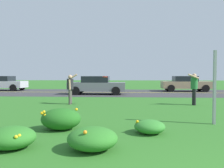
{
  "coord_description": "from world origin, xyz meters",
  "views": [
    {
      "loc": [
        -1.73,
        -1.64,
        1.5
      ],
      "look_at": [
        -2.36,
        8.08,
        1.13
      ],
      "focal_mm": 35.91,
      "sensor_mm": 36.0,
      "label": 1
    }
  ],
  "objects_px": {
    "car_gray_center_left": "(97,85)",
    "frisbee_red": "(105,77)",
    "sign_post_near_path": "(214,87)",
    "car_silver_leftmost": "(2,83)",
    "person_thrower_dark_shirt": "(70,87)",
    "car_tan_center_right": "(186,84)",
    "person_catcher_green_shirt": "(194,86)"
  },
  "relations": [
    {
      "from": "car_gray_center_left",
      "to": "frisbee_red",
      "type": "bearing_deg",
      "value": -78.87
    },
    {
      "from": "car_gray_center_left",
      "to": "car_tan_center_right",
      "type": "distance_m",
      "value": 8.89
    },
    {
      "from": "person_thrower_dark_shirt",
      "to": "car_gray_center_left",
      "type": "distance_m",
      "value": 6.33
    },
    {
      "from": "person_catcher_green_shirt",
      "to": "car_silver_leftmost",
      "type": "distance_m",
      "value": 18.82
    },
    {
      "from": "sign_post_near_path",
      "to": "person_thrower_dark_shirt",
      "type": "xyz_separation_m",
      "value": [
        -5.63,
        4.48,
        -0.22
      ]
    },
    {
      "from": "person_catcher_green_shirt",
      "to": "car_silver_leftmost",
      "type": "bearing_deg",
      "value": 147.45
    },
    {
      "from": "sign_post_near_path",
      "to": "frisbee_red",
      "type": "xyz_separation_m",
      "value": [
        -3.79,
        4.25,
        0.3
      ]
    },
    {
      "from": "frisbee_red",
      "to": "car_silver_leftmost",
      "type": "relative_size",
      "value": 0.06
    },
    {
      "from": "person_catcher_green_shirt",
      "to": "car_gray_center_left",
      "type": "distance_m",
      "value": 8.53
    },
    {
      "from": "sign_post_near_path",
      "to": "person_catcher_green_shirt",
      "type": "relative_size",
      "value": 1.42
    },
    {
      "from": "person_thrower_dark_shirt",
      "to": "car_silver_leftmost",
      "type": "distance_m",
      "value": 13.93
    },
    {
      "from": "person_thrower_dark_shirt",
      "to": "person_catcher_green_shirt",
      "type": "distance_m",
      "value": 6.36
    },
    {
      "from": "person_thrower_dark_shirt",
      "to": "person_catcher_green_shirt",
      "type": "bearing_deg",
      "value": 0.44
    },
    {
      "from": "frisbee_red",
      "to": "person_thrower_dark_shirt",
      "type": "bearing_deg",
      "value": 172.75
    },
    {
      "from": "sign_post_near_path",
      "to": "car_silver_leftmost",
      "type": "relative_size",
      "value": 0.51
    },
    {
      "from": "car_silver_leftmost",
      "to": "car_tan_center_right",
      "type": "relative_size",
      "value": 1.0
    },
    {
      "from": "person_thrower_dark_shirt",
      "to": "car_silver_leftmost",
      "type": "bearing_deg",
      "value": 133.06
    },
    {
      "from": "car_silver_leftmost",
      "to": "car_gray_center_left",
      "type": "height_order",
      "value": "same"
    },
    {
      "from": "car_silver_leftmost",
      "to": "car_tan_center_right",
      "type": "distance_m",
      "value": 18.06
    },
    {
      "from": "sign_post_near_path",
      "to": "frisbee_red",
      "type": "bearing_deg",
      "value": 131.76
    },
    {
      "from": "person_catcher_green_shirt",
      "to": "car_tan_center_right",
      "type": "relative_size",
      "value": 0.36
    },
    {
      "from": "sign_post_near_path",
      "to": "car_silver_leftmost",
      "type": "bearing_deg",
      "value": 135.93
    },
    {
      "from": "car_silver_leftmost",
      "to": "car_gray_center_left",
      "type": "xyz_separation_m",
      "value": [
        10.07,
        -3.88,
        0.0
      ]
    },
    {
      "from": "person_thrower_dark_shirt",
      "to": "car_silver_leftmost",
      "type": "height_order",
      "value": "person_thrower_dark_shirt"
    },
    {
      "from": "person_catcher_green_shirt",
      "to": "car_tan_center_right",
      "type": "distance_m",
      "value": 10.36
    },
    {
      "from": "person_catcher_green_shirt",
      "to": "frisbee_red",
      "type": "distance_m",
      "value": 4.55
    },
    {
      "from": "person_thrower_dark_shirt",
      "to": "car_silver_leftmost",
      "type": "xyz_separation_m",
      "value": [
        -9.51,
        10.18,
        -0.18
      ]
    },
    {
      "from": "person_thrower_dark_shirt",
      "to": "frisbee_red",
      "type": "height_order",
      "value": "person_thrower_dark_shirt"
    },
    {
      "from": "car_silver_leftmost",
      "to": "person_thrower_dark_shirt",
      "type": "bearing_deg",
      "value": -46.94
    },
    {
      "from": "person_catcher_green_shirt",
      "to": "car_gray_center_left",
      "type": "bearing_deg",
      "value": 132.87
    },
    {
      "from": "car_silver_leftmost",
      "to": "car_gray_center_left",
      "type": "distance_m",
      "value": 10.79
    },
    {
      "from": "sign_post_near_path",
      "to": "person_thrower_dark_shirt",
      "type": "relative_size",
      "value": 1.42
    }
  ]
}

